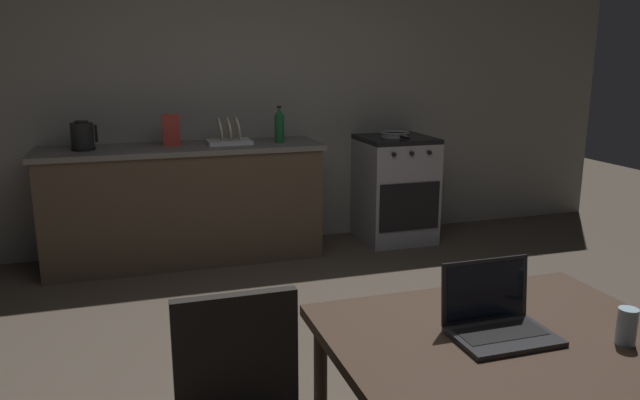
{
  "coord_description": "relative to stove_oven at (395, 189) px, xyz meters",
  "views": [
    {
      "loc": [
        -0.98,
        -2.45,
        1.6
      ],
      "look_at": [
        0.07,
        0.84,
        0.78
      ],
      "focal_mm": 34.27,
      "sensor_mm": 36.0,
      "label": 1
    }
  ],
  "objects": [
    {
      "name": "frying_pan",
      "position": [
        -0.02,
        -0.03,
        0.48
      ],
      "size": [
        0.25,
        0.42,
        0.05
      ],
      "color": "gray",
      "rests_on": "stove_oven"
    },
    {
      "name": "bottle",
      "position": [
        -1.05,
        -0.05,
        0.6
      ],
      "size": [
        0.08,
        0.08,
        0.29
      ],
      "color": "#19592D",
      "rests_on": "kitchen_counter"
    },
    {
      "name": "laptop",
      "position": [
        -1.12,
        -3.22,
        0.31
      ],
      "size": [
        0.32,
        0.24,
        0.23
      ],
      "rotation": [
        0.0,
        0.0,
        0.1
      ],
      "color": "#232326",
      "rests_on": "dining_table"
    },
    {
      "name": "ground_plane",
      "position": [
        -1.24,
        -2.33,
        -0.46
      ],
      "size": [
        12.0,
        12.0,
        0.0
      ],
      "primitive_type": "plane",
      "color": "#473D33"
    },
    {
      "name": "drinking_glass",
      "position": [
        -0.77,
        -3.41,
        0.32
      ],
      "size": [
        0.06,
        0.06,
        0.12
      ],
      "color": "#99B7C6",
      "rests_on": "dining_table"
    },
    {
      "name": "back_wall",
      "position": [
        -0.94,
        0.35,
        0.85
      ],
      "size": [
        6.4,
        0.1,
        2.62
      ],
      "primitive_type": "cube",
      "color": "gray",
      "rests_on": "ground_plane"
    },
    {
      "name": "cereal_box",
      "position": [
        -1.88,
        0.02,
        0.58
      ],
      "size": [
        0.13,
        0.05,
        0.24
      ],
      "color": "#B2382D",
      "rests_on": "kitchen_counter"
    },
    {
      "name": "electric_kettle",
      "position": [
        -2.52,
        0.0,
        0.56
      ],
      "size": [
        0.19,
        0.17,
        0.22
      ],
      "color": "black",
      "rests_on": "kitchen_counter"
    },
    {
      "name": "dining_table",
      "position": [
        -1.09,
        -3.25,
        0.19
      ],
      "size": [
        1.13,
        0.9,
        0.72
      ],
      "color": "#332319",
      "rests_on": "ground_plane"
    },
    {
      "name": "kitchen_counter",
      "position": [
        -1.81,
        0.0,
        0.0
      ],
      "size": [
        2.16,
        0.64,
        0.92
      ],
      "color": "#4C3D2D",
      "rests_on": "ground_plane"
    },
    {
      "name": "dish_rack",
      "position": [
        -1.44,
        0.0,
        0.51
      ],
      "size": [
        0.34,
        0.26,
        0.21
      ],
      "color": "silver",
      "rests_on": "kitchen_counter"
    },
    {
      "name": "stove_oven",
      "position": [
        0.0,
        0.0,
        0.0
      ],
      "size": [
        0.6,
        0.62,
        0.92
      ],
      "color": "gray",
      "rests_on": "ground_plane"
    }
  ]
}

